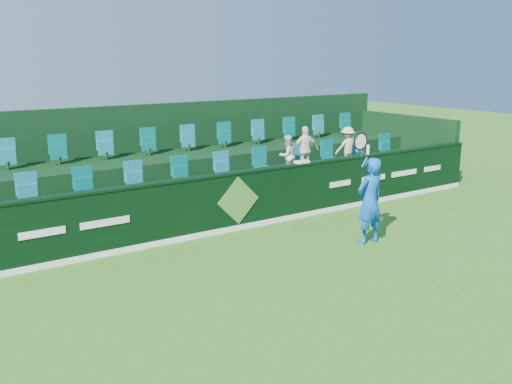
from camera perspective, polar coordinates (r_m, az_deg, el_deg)
ground at (r=10.21m, az=10.24°, el=-9.15°), size 60.00×60.00×0.00m
sponsor_hoarding at (r=12.99m, az=-2.03°, el=-0.87°), size 16.00×0.25×1.35m
stand_tier_front at (r=13.97m, az=-4.45°, el=-1.04°), size 16.00×2.00×0.80m
stand_tier_back at (r=15.54m, az=-7.97°, el=1.31°), size 16.00×1.80×1.30m
stand_rear at (r=15.83m, az=-8.76°, el=3.60°), size 16.00×4.10×2.60m
seat_row_front at (r=14.15m, az=-5.31°, el=2.05°), size 13.50×0.50×0.60m
seat_row_back at (r=15.64m, az=-8.58°, el=4.91°), size 13.50×0.50×0.60m
tennis_player at (r=12.20m, az=11.30°, el=-0.81°), size 1.04×0.44×2.49m
spectator_left at (r=15.05m, az=3.13°, el=3.67°), size 0.55×0.45×1.07m
spectator_middle at (r=15.41m, az=4.96°, el=4.24°), size 0.80×0.51×1.26m
spectator_right at (r=16.43m, az=9.14°, el=4.48°), size 0.82×0.59×1.14m
towel at (r=13.93m, az=4.61°, el=3.03°), size 0.34×0.22×0.05m
drinks_bottle at (r=15.40m, az=11.13°, el=4.19°), size 0.08×0.08×0.25m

